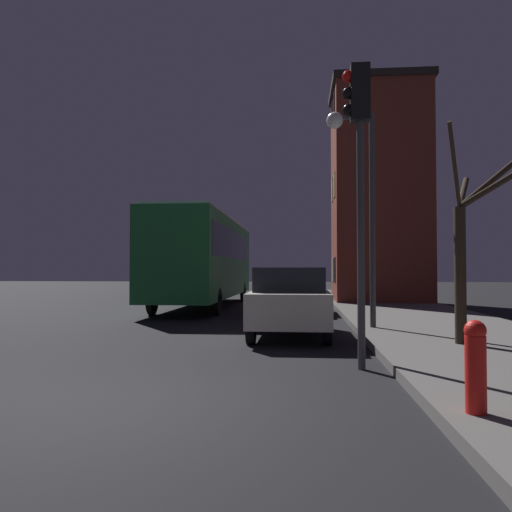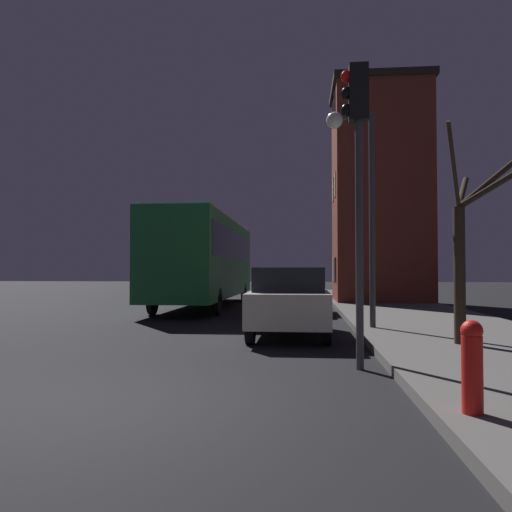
% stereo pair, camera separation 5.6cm
% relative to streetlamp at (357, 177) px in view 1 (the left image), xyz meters
% --- Properties ---
extents(ground_plane, '(120.00, 120.00, 0.00)m').
position_rel_streetlamp_xyz_m(ground_plane, '(-3.53, -6.87, -3.84)').
color(ground_plane, black).
extents(brick_building, '(4.37, 4.03, 9.92)m').
position_rel_streetlamp_xyz_m(brick_building, '(2.22, 10.84, 1.29)').
color(brick_building, brown).
rests_on(brick_building, sidewalk).
extents(streetlamp, '(1.18, 0.41, 5.30)m').
position_rel_streetlamp_xyz_m(streetlamp, '(0.00, 0.00, 0.00)').
color(streetlamp, '#38383A').
rests_on(streetlamp, sidewalk).
extents(traffic_light, '(0.43, 0.24, 4.80)m').
position_rel_streetlamp_xyz_m(traffic_light, '(-0.47, -4.43, -0.42)').
color(traffic_light, '#38383A').
rests_on(traffic_light, ground).
extents(bare_tree, '(1.71, 1.96, 4.03)m').
position_rel_streetlamp_xyz_m(bare_tree, '(1.76, -2.55, -1.79)').
color(bare_tree, '#2D2319').
rests_on(bare_tree, sidewalk).
extents(bus, '(2.48, 11.70, 3.69)m').
position_rel_streetlamp_xyz_m(bus, '(-5.35, 8.30, -1.65)').
color(bus, '#1E6B33').
rests_on(bus, ground).
extents(car_near_lane, '(1.76, 3.82, 1.60)m').
position_rel_streetlamp_xyz_m(car_near_lane, '(-1.63, -0.75, -3.00)').
color(car_near_lane, beige).
rests_on(car_near_lane, ground).
extents(car_mid_lane, '(1.82, 4.70, 1.40)m').
position_rel_streetlamp_xyz_m(car_mid_lane, '(-1.66, 6.32, -3.11)').
color(car_mid_lane, '#B21E19').
rests_on(car_mid_lane, ground).
extents(fire_hydrant, '(0.21, 0.21, 0.91)m').
position_rel_streetlamp_xyz_m(fire_hydrant, '(0.30, -7.31, -3.21)').
color(fire_hydrant, red).
rests_on(fire_hydrant, sidewalk).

